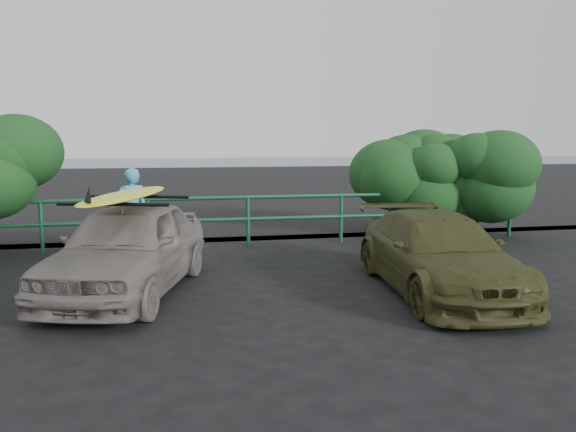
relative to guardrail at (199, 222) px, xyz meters
name	(u,v)px	position (x,y,z in m)	size (l,w,h in m)	color
ground	(220,325)	(0.00, -5.00, -0.52)	(80.00, 80.00, 0.00)	black
ocean	(178,159)	(0.00, 55.00, -0.52)	(200.00, 200.00, 0.00)	#515C63
guardrail	(199,222)	(0.00, 0.00, 0.00)	(14.00, 0.08, 1.04)	#154B2C
shrub_right	(420,180)	(5.00, 0.50, 0.75)	(3.20, 2.40, 2.53)	#18441A
sedan	(128,248)	(-1.14, -3.29, 0.13)	(1.54, 3.82, 1.30)	slate
olive_vehicle	(438,253)	(3.19, -4.12, 0.04)	(1.57, 3.85, 1.12)	#393A19
man	(132,211)	(-1.28, -0.41, 0.30)	(0.60, 0.39, 1.65)	#419EC4
roof_rack	(126,200)	(-1.14, -3.29, 0.81)	(1.51, 1.05, 0.05)	black
surfboard	(126,195)	(-1.14, -3.29, 0.88)	(0.61, 2.95, 0.09)	yellow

